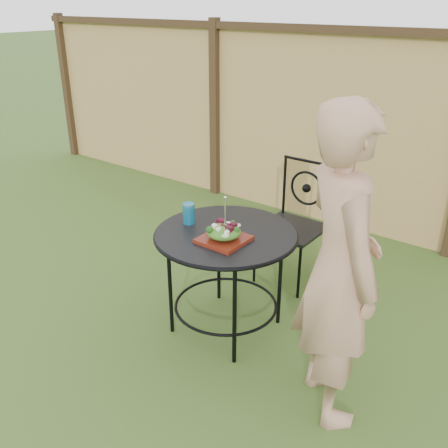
# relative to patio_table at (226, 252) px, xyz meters

# --- Properties ---
(ground) EXTENTS (60.00, 60.00, 0.00)m
(ground) POSITION_rel_patio_table_xyz_m (-0.37, -0.13, -0.59)
(ground) COLOR #234516
(ground) RESTS_ON ground
(fence) EXTENTS (8.00, 0.12, 1.90)m
(fence) POSITION_rel_patio_table_xyz_m (-0.37, 2.07, 0.36)
(fence) COLOR tan
(fence) RESTS_ON ground
(patio_table) EXTENTS (0.92, 0.92, 0.72)m
(patio_table) POSITION_rel_patio_table_xyz_m (0.00, 0.00, 0.00)
(patio_table) COLOR black
(patio_table) RESTS_ON ground
(patio_chair) EXTENTS (0.46, 0.46, 0.95)m
(patio_chair) POSITION_rel_patio_table_xyz_m (0.01, 0.88, -0.08)
(patio_chair) COLOR black
(patio_chair) RESTS_ON ground
(diner) EXTENTS (0.73, 0.72, 1.70)m
(diner) POSITION_rel_patio_table_xyz_m (0.87, -0.22, 0.27)
(diner) COLOR tan
(diner) RESTS_ON ground
(salad_plate) EXTENTS (0.27, 0.27, 0.02)m
(salad_plate) POSITION_rel_patio_table_xyz_m (0.06, -0.11, 0.15)
(salad_plate) COLOR #50140B
(salad_plate) RESTS_ON patio_table
(salad) EXTENTS (0.21, 0.21, 0.08)m
(salad) POSITION_rel_patio_table_xyz_m (0.06, -0.11, 0.20)
(salad) COLOR #235614
(salad) RESTS_ON salad_plate
(fork) EXTENTS (0.01, 0.01, 0.18)m
(fork) POSITION_rel_patio_table_xyz_m (0.07, -0.11, 0.33)
(fork) COLOR silver
(fork) RESTS_ON salad
(drinking_glass) EXTENTS (0.08, 0.08, 0.14)m
(drinking_glass) POSITION_rel_patio_table_xyz_m (-0.28, -0.03, 0.21)
(drinking_glass) COLOR #0A5A7E
(drinking_glass) RESTS_ON patio_table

